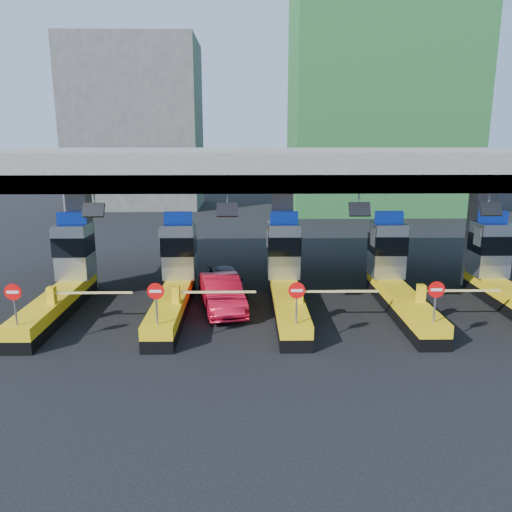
{
  "coord_description": "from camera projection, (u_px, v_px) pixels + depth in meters",
  "views": [
    {
      "loc": [
        -1.78,
        -21.55,
        7.47
      ],
      "look_at": [
        -1.36,
        0.0,
        2.43
      ],
      "focal_mm": 35.0,
      "sensor_mm": 36.0,
      "label": 1
    }
  ],
  "objects": [
    {
      "name": "ground",
      "position": [
        286.0,
        308.0,
        22.71
      ],
      "size": [
        120.0,
        120.0,
        0.0
      ],
      "primitive_type": "plane",
      "color": "black",
      "rests_on": "ground"
    },
    {
      "name": "toll_canopy",
      "position": [
        283.0,
        168.0,
        24.11
      ],
      "size": [
        28.0,
        12.09,
        7.0
      ],
      "color": "slate",
      "rests_on": "ground"
    },
    {
      "name": "toll_lane_far_left",
      "position": [
        65.0,
        278.0,
        22.47
      ],
      "size": [
        4.43,
        8.0,
        4.16
      ],
      "color": "black",
      "rests_on": "ground"
    },
    {
      "name": "toll_lane_left",
      "position": [
        176.0,
        277.0,
        22.57
      ],
      "size": [
        4.43,
        8.0,
        4.16
      ],
      "color": "black",
      "rests_on": "ground"
    },
    {
      "name": "toll_lane_center",
      "position": [
        286.0,
        277.0,
        22.66
      ],
      "size": [
        4.43,
        8.0,
        4.16
      ],
      "color": "black",
      "rests_on": "ground"
    },
    {
      "name": "toll_lane_right",
      "position": [
        395.0,
        276.0,
        22.76
      ],
      "size": [
        4.43,
        8.0,
        4.16
      ],
      "color": "black",
      "rests_on": "ground"
    },
    {
      "name": "toll_lane_far_right",
      "position": [
        503.0,
        275.0,
        22.85
      ],
      "size": [
        4.43,
        8.0,
        4.16
      ],
      "color": "black",
      "rests_on": "ground"
    },
    {
      "name": "bg_building_scaffold",
      "position": [
        381.0,
        74.0,
        50.9
      ],
      "size": [
        18.0,
        12.0,
        28.0
      ],
      "primitive_type": "cube",
      "color": "#1E5926",
      "rests_on": "ground"
    },
    {
      "name": "bg_building_concrete",
      "position": [
        136.0,
        125.0,
        55.44
      ],
      "size": [
        14.0,
        10.0,
        18.0
      ],
      "primitive_type": "cube",
      "color": "#4C4C49",
      "rests_on": "ground"
    },
    {
      "name": "van",
      "position": [
        225.0,
        282.0,
        24.34
      ],
      "size": [
        2.47,
        4.34,
        1.39
      ],
      "primitive_type": "imported",
      "rotation": [
        0.0,
        0.0,
        0.21
      ],
      "color": "black",
      "rests_on": "ground"
    },
    {
      "name": "red_car",
      "position": [
        222.0,
        293.0,
        22.28
      ],
      "size": [
        2.48,
        4.88,
        1.53
      ],
      "primitive_type": "imported",
      "rotation": [
        0.0,
        0.0,
        0.19
      ],
      "color": "red",
      "rests_on": "ground"
    }
  ]
}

